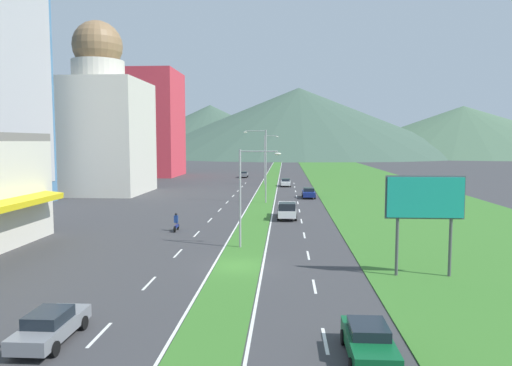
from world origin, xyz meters
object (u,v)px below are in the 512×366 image
at_px(street_lamp_far, 266,156).
at_px(car_2, 309,193).
at_px(street_lamp_near, 245,190).
at_px(pickup_truck_0, 287,210).
at_px(car_3, 51,326).
at_px(car_1, 244,174).
at_px(street_lamp_mid, 263,161).
at_px(car_4, 286,182).
at_px(motorcycle_rider, 176,224).
at_px(billboard_roadside, 425,202).
at_px(car_0, 369,341).

xyz_separation_m(street_lamp_far, car_2, (7.56, -22.07, -4.94)).
relative_size(street_lamp_near, pickup_truck_0, 1.50).
relative_size(car_3, pickup_truck_0, 0.84).
relative_size(street_lamp_near, car_1, 1.84).
bearing_deg(car_1, car_2, -161.52).
height_order(street_lamp_mid, car_4, street_lamp_mid).
xyz_separation_m(street_lamp_far, car_4, (4.01, -3.05, -4.98)).
distance_m(street_lamp_mid, motorcycle_rider, 23.58).
xyz_separation_m(billboard_roadside, car_3, (-19.19, -11.25, -4.17)).
height_order(car_0, car_3, car_3).
distance_m(billboard_roadside, motorcycle_rider, 24.78).
relative_size(street_lamp_near, billboard_roadside, 1.23).
distance_m(street_lamp_near, pickup_truck_0, 15.78).
bearing_deg(street_lamp_near, street_lamp_mid, 89.73).
distance_m(car_0, car_1, 96.95).
bearing_deg(billboard_roadside, car_0, -114.85).
bearing_deg(car_1, car_0, -171.96).
distance_m(billboard_roadside, car_3, 22.63).
height_order(car_0, car_2, car_2).
bearing_deg(street_lamp_near, car_0, -71.24).
bearing_deg(car_1, motorcycle_rider, 179.57).
xyz_separation_m(street_lamp_near, pickup_truck_0, (3.47, 14.91, -3.81)).
height_order(street_lamp_far, car_3, street_lamp_far).
distance_m(street_lamp_far, motorcycle_rider, 51.01).
bearing_deg(car_3, street_lamp_near, -20.25).
height_order(car_1, car_3, car_3).
bearing_deg(car_3, car_0, -93.15).
bearing_deg(car_2, street_lamp_near, -11.07).
relative_size(car_0, car_1, 0.98).
distance_m(car_1, motorcycle_rider, 69.46).
bearing_deg(street_lamp_mid, street_lamp_near, -90.27).
bearing_deg(car_3, billboard_roadside, -59.62).
distance_m(street_lamp_far, pickup_truck_0, 42.79).
xyz_separation_m(street_lamp_far, car_0, (7.35, -76.86, -5.00)).
relative_size(car_2, car_4, 0.97).
relative_size(car_2, motorcycle_rider, 2.25).
xyz_separation_m(street_lamp_far, car_1, (-6.21, 19.13, -4.99)).
xyz_separation_m(car_4, motorcycle_rider, (-10.74, -47.27, -0.01)).
relative_size(car_2, car_3, 1.00).
xyz_separation_m(street_lamp_mid, car_4, (3.20, 25.55, -5.20)).
bearing_deg(pickup_truck_0, street_lamp_mid, -166.36).
xyz_separation_m(car_2, pickup_truck_0, (-3.42, -20.25, 0.19)).
xyz_separation_m(street_lamp_near, car_1, (-6.89, 76.37, -4.04)).
bearing_deg(billboard_roadside, car_3, -149.62).
bearing_deg(street_lamp_near, car_3, -110.25).
bearing_deg(street_lamp_far, billboard_roadside, -78.75).
bearing_deg(street_lamp_mid, billboard_roadside, -71.57).
bearing_deg(car_1, street_lamp_mid, -171.63).
bearing_deg(billboard_roadside, street_lamp_near, 148.03).
bearing_deg(car_3, motorcycle_rider, 0.99).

